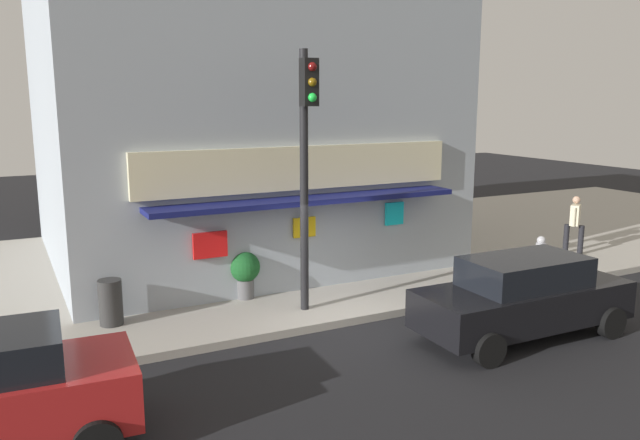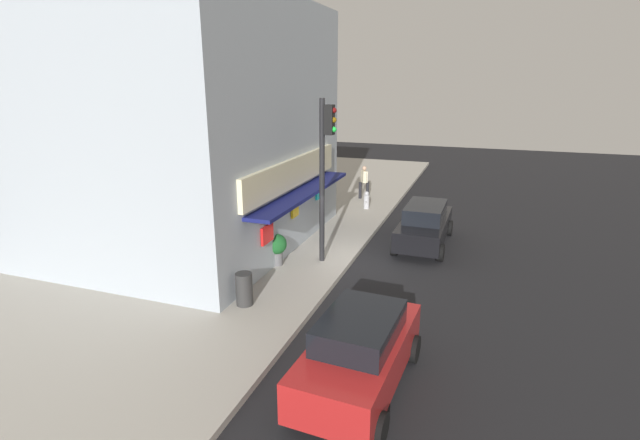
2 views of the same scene
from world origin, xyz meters
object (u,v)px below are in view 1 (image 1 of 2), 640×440
(pedestrian, at_px, (575,222))
(parked_car_black, at_px, (523,297))
(traffic_light, at_px, (306,148))
(fire_hydrant, at_px, (540,252))
(trash_can, at_px, (111,302))
(potted_plant_by_doorway, at_px, (245,271))

(pedestrian, bearing_deg, parked_car_black, -146.23)
(traffic_light, height_order, fire_hydrant, traffic_light)
(trash_can, distance_m, parked_car_black, 8.29)
(parked_car_black, bearing_deg, fire_hydrant, 40.14)
(fire_hydrant, relative_size, potted_plant_by_doorway, 0.79)
(traffic_light, xyz_separation_m, potted_plant_by_doorway, (-0.88, 1.42, -2.87))
(fire_hydrant, height_order, potted_plant_by_doorway, potted_plant_by_doorway)
(trash_can, bearing_deg, traffic_light, -14.67)
(traffic_light, distance_m, potted_plant_by_doorway, 3.33)
(fire_hydrant, bearing_deg, pedestrian, 18.07)
(traffic_light, xyz_separation_m, pedestrian, (9.27, 1.00, -2.57))
(pedestrian, relative_size, parked_car_black, 0.38)
(pedestrian, bearing_deg, potted_plant_by_doorway, 177.58)
(traffic_light, relative_size, pedestrian, 3.21)
(traffic_light, distance_m, trash_can, 5.08)
(fire_hydrant, distance_m, potted_plant_by_doorway, 8.22)
(trash_can, height_order, parked_car_black, parked_car_black)
(traffic_light, bearing_deg, fire_hydrant, 2.68)
(potted_plant_by_doorway, bearing_deg, trash_can, -172.59)
(pedestrian, distance_m, potted_plant_by_doorway, 10.17)
(fire_hydrant, bearing_deg, trash_can, 176.49)
(potted_plant_by_doorway, bearing_deg, pedestrian, -2.42)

